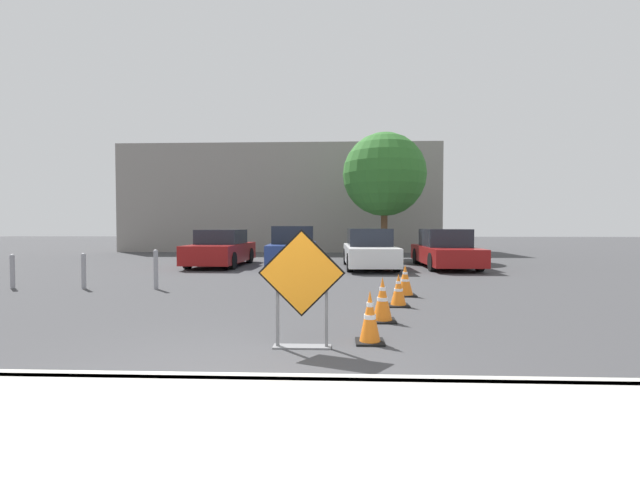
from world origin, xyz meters
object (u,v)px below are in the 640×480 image
at_px(traffic_cone_fourth, 405,281).
at_px(bollard_nearest, 156,268).
at_px(parked_car_third, 369,250).
at_px(parked_car_nearest, 221,249).
at_px(parked_car_fourth, 445,250).
at_px(bollard_second, 84,270).
at_px(traffic_cone_third, 398,290).
at_px(road_closed_sign, 302,283).
at_px(parked_car_second, 293,248).
at_px(traffic_cone_nearest, 370,317).
at_px(bollard_third, 12,270).
at_px(traffic_cone_second, 382,300).

distance_m(traffic_cone_fourth, bollard_nearest, 6.17).
xyz_separation_m(traffic_cone_fourth, parked_car_third, (-0.34, 6.47, 0.34)).
bearing_deg(parked_car_nearest, parked_car_fourth, -179.89).
bearing_deg(bollard_second, parked_car_third, 36.76).
bearing_deg(traffic_cone_third, traffic_cone_fourth, 75.39).
relative_size(traffic_cone_third, bollard_second, 0.71).
height_order(parked_car_third, parked_car_fourth, parked_car_third).
bearing_deg(traffic_cone_third, road_closed_sign, -119.22).
xyz_separation_m(parked_car_nearest, parked_car_second, (2.92, -0.22, 0.05)).
distance_m(traffic_cone_third, bollard_nearest, 6.14).
bearing_deg(traffic_cone_third, traffic_cone_nearest, -105.94).
relative_size(traffic_cone_fourth, bollard_third, 0.81).
relative_size(road_closed_sign, traffic_cone_fourth, 2.21).
xyz_separation_m(parked_car_third, bollard_third, (-9.51, -5.71, -0.22)).
relative_size(parked_car_nearest, parked_car_third, 0.93).
distance_m(traffic_cone_fourth, parked_car_nearest, 9.37).
height_order(parked_car_second, parked_car_third, parked_car_second).
distance_m(parked_car_second, bollard_second, 7.69).
height_order(parked_car_nearest, bollard_second, parked_car_nearest).
height_order(traffic_cone_third, bollard_second, bollard_second).
bearing_deg(parked_car_second, parked_car_nearest, -7.22).
bearing_deg(bollard_third, parked_car_fourth, 25.73).
distance_m(parked_car_second, bollard_nearest, 6.71).
distance_m(traffic_cone_second, bollard_second, 7.96).
relative_size(road_closed_sign, bollard_second, 1.71).
xyz_separation_m(traffic_cone_third, bollard_nearest, (-5.79, 2.02, 0.22)).
height_order(parked_car_third, bollard_nearest, parked_car_third).
distance_m(parked_car_fourth, bollard_third, 13.81).
height_order(traffic_cone_second, traffic_cone_fourth, traffic_cone_second).
height_order(road_closed_sign, traffic_cone_fourth, road_closed_sign).
relative_size(parked_car_second, parked_car_third, 1.00).
relative_size(road_closed_sign, bollard_nearest, 1.55).
xyz_separation_m(parked_car_fourth, bollard_nearest, (-8.71, -5.99, -0.14)).
xyz_separation_m(traffic_cone_second, traffic_cone_third, (0.46, 1.38, -0.05)).
relative_size(road_closed_sign, parked_car_second, 0.34).
xyz_separation_m(traffic_cone_nearest, parked_car_second, (-2.16, 10.80, 0.37)).
distance_m(road_closed_sign, bollard_nearest, 6.50).
height_order(road_closed_sign, parked_car_fourth, road_closed_sign).
bearing_deg(parked_car_second, parked_car_third, 170.13).
height_order(traffic_cone_second, bollard_nearest, bollard_nearest).
relative_size(parked_car_third, bollard_nearest, 4.65).
xyz_separation_m(traffic_cone_fourth, parked_car_second, (-3.26, 6.82, 0.37)).
bearing_deg(parked_car_fourth, traffic_cone_third, 69.62).
height_order(traffic_cone_third, bollard_nearest, bollard_nearest).
bearing_deg(parked_car_third, parked_car_second, -8.26).
bearing_deg(parked_car_third, parked_car_nearest, -6.94).
height_order(traffic_cone_third, parked_car_third, parked_car_third).
bearing_deg(bollard_second, traffic_cone_fourth, -5.39).
bearing_deg(traffic_cone_third, parked_car_nearest, 125.15).
bearing_deg(bollard_second, traffic_cone_nearest, -34.55).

